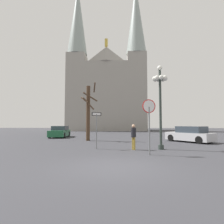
{
  "coord_description": "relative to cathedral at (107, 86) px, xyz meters",
  "views": [
    {
      "loc": [
        0.11,
        -7.14,
        1.69
      ],
      "look_at": [
        -0.76,
        18.85,
        3.33
      ],
      "focal_mm": 29.05,
      "sensor_mm": 36.0,
      "label": 1
    }
  ],
  "objects": [
    {
      "name": "stop_sign",
      "position": [
        4.33,
        -33.79,
        -8.77
      ],
      "size": [
        0.73,
        0.21,
        3.0
      ],
      "color": "slate",
      "rests_on": "ground"
    },
    {
      "name": "parked_car_far_silver",
      "position": [
        9.2,
        -26.83,
        -10.19
      ],
      "size": [
        3.93,
        4.33,
        1.43
      ],
      "color": "#B7B7BC",
      "rests_on": "ground"
    },
    {
      "name": "cathedral",
      "position": [
        0.0,
        0.0,
        0.0
      ],
      "size": [
        18.39,
        12.04,
        35.5
      ],
      "color": "gray",
      "rests_on": "ground"
    },
    {
      "name": "bare_tree",
      "position": [
        -0.31,
        -25.9,
        -7.97
      ],
      "size": [
        1.74,
        1.79,
        5.7
      ],
      "color": "#473323",
      "rests_on": "ground"
    },
    {
      "name": "street_lamp",
      "position": [
        5.43,
        -31.69,
        -7.15
      ],
      "size": [
        1.02,
        1.02,
        5.56
      ],
      "color": "#2D3833",
      "rests_on": "ground"
    },
    {
      "name": "parked_car_near_green",
      "position": [
        -4.49,
        -21.62,
        -10.21
      ],
      "size": [
        2.08,
        4.28,
        1.37
      ],
      "color": "#1E5B38",
      "rests_on": "ground"
    },
    {
      "name": "pedestrian_walking",
      "position": [
        3.64,
        -31.92,
        -9.88
      ],
      "size": [
        0.32,
        0.32,
        1.63
      ],
      "color": "olive",
      "rests_on": "ground"
    },
    {
      "name": "one_way_arrow_sign",
      "position": [
        1.2,
        -31.63,
        -9.34
      ],
      "size": [
        0.61,
        0.35,
        2.43
      ],
      "color": "slate",
      "rests_on": "ground"
    },
    {
      "name": "ground_plane",
      "position": [
        2.53,
        -36.55,
        -10.86
      ],
      "size": [
        120.0,
        120.0,
        0.0
      ],
      "primitive_type": "plane",
      "color": "#38383D"
    }
  ]
}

